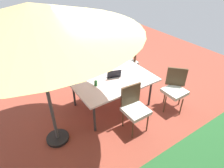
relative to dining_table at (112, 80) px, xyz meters
name	(u,v)px	position (x,y,z in m)	size (l,w,h in m)	color
ground_plane	(112,105)	(0.00, 0.00, -0.73)	(10.00, 10.00, 0.02)	brown
dining_table	(112,80)	(0.00, 0.00, 0.00)	(1.80, 1.28, 0.77)	silver
patio_umbrella	(31,18)	(1.49, 0.28, 1.65)	(3.08, 3.08, 2.57)	#4C4C4C
chair_south	(95,70)	(-0.05, -0.86, -0.17)	(0.46, 0.46, 0.98)	silver
chair_northwest	(175,88)	(-1.16, 0.84, -0.17)	(0.59, 0.59, 0.98)	silver
chair_southwest	(130,61)	(-1.14, -0.80, -0.17)	(0.59, 0.59, 0.98)	silver
chair_north	(134,107)	(0.03, 0.84, -0.17)	(0.47, 0.48, 0.98)	silver
laptop	(113,75)	(-0.06, -0.03, 0.10)	(0.38, 0.33, 0.21)	gray
cup	(96,83)	(0.44, 0.05, 0.10)	(0.07, 0.07, 0.11)	#286B33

